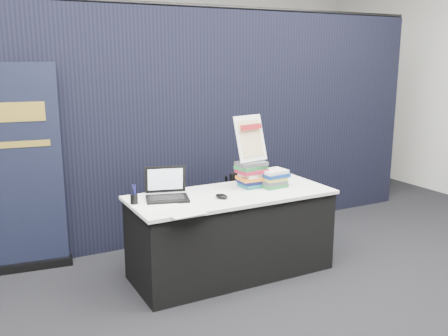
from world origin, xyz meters
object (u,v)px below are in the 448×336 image
stacking_chair (248,208)px  info_sign (250,139)px  book_stack_short (274,178)px  pullup_banner (20,182)px  laptop (165,192)px  book_stack_tall (252,174)px  display_table (231,233)px

stacking_chair → info_sign: bearing=-139.5°
book_stack_short → stacking_chair: size_ratio=0.28×
stacking_chair → pullup_banner: bearing=142.5°
laptop → book_stack_tall: size_ratio=1.58×
book_stack_short → info_sign: size_ratio=0.53×
display_table → book_stack_tall: size_ratio=7.02×
display_table → pullup_banner: (-1.63, 0.95, 0.46)m
info_sign → stacking_chair: 0.80m
display_table → stacking_chair: size_ratio=2.25×
info_sign → stacking_chair: bearing=51.4°
laptop → pullup_banner: 1.35m
book_stack_tall → info_sign: bearing=90.0°
info_sign → pullup_banner: 2.10m
book_stack_tall → pullup_banner: (-1.91, 0.83, -0.03)m
laptop → pullup_banner: (-1.06, 0.84, 0.02)m
stacking_chair → book_stack_short: bearing=-105.8°
laptop → stacking_chair: size_ratio=0.51×
display_table → pullup_banner: bearing=149.9°
display_table → pullup_banner: pullup_banner is taller
display_table → pullup_banner: 1.94m
info_sign → laptop: bearing=170.9°
pullup_banner → stacking_chair: pullup_banner is taller
info_sign → book_stack_short: bearing=-50.2°
laptop → stacking_chair: laptop is taller
display_table → laptop: laptop is taller
stacking_chair → book_stack_tall: bearing=-136.8°
display_table → book_stack_short: book_stack_short is taller
display_table → laptop: 0.73m
book_stack_short → stacking_chair: 0.55m
pullup_banner → stacking_chair: 2.14m
book_stack_tall → info_sign: (0.00, 0.03, 0.32)m
pullup_banner → stacking_chair: size_ratio=2.35×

